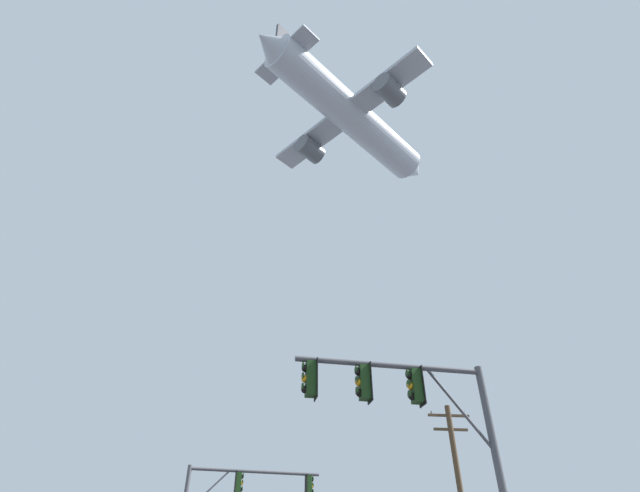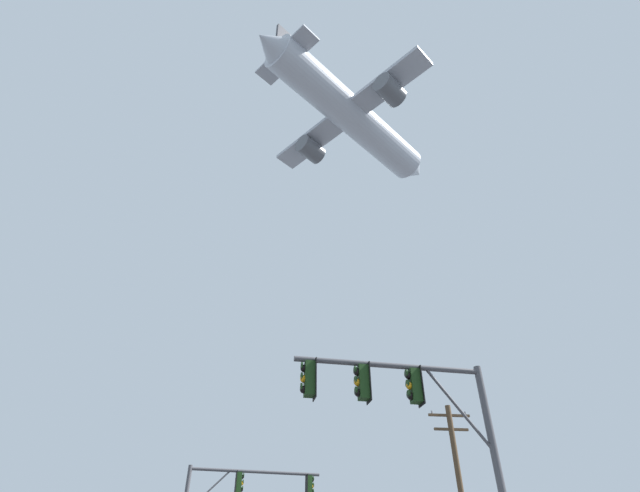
% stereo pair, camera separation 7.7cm
% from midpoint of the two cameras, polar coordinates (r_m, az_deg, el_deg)
% --- Properties ---
extents(signal_pole_near, '(5.36, 0.75, 6.43)m').
position_cam_midpoint_polar(signal_pole_near, '(13.10, 11.75, -19.80)').
color(signal_pole_near, '#4C4C51').
rests_on(signal_pole_near, ground).
extents(airplane, '(21.58, 18.66, 6.94)m').
position_cam_midpoint_polar(airplane, '(51.28, 3.82, 15.70)').
color(airplane, '#B7BCC6').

